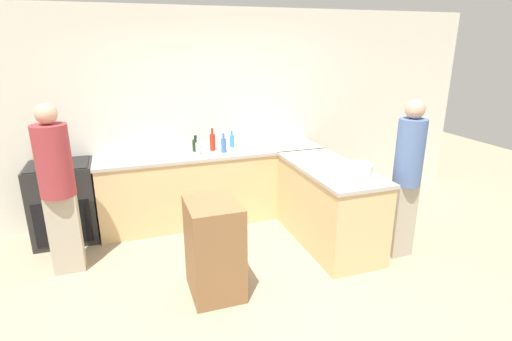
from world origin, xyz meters
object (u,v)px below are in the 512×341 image
Objects in this scene: water_bottle_blue at (224,145)px; vinegar_bottle_clear at (198,148)px; dish_soap_bottle at (232,141)px; person_by_range at (57,184)px; mixing_bowl at (357,170)px; island_table at (214,248)px; range_oven at (64,202)px; person_at_peninsula at (407,173)px; wine_bottle_dark at (196,145)px; hot_sauce_bottle at (213,142)px.

water_bottle_blue is 0.33m from vinegar_bottle_clear.
dish_soap_bottle is 2.21m from person_by_range.
island_table is at bearing -173.23° from mixing_bowl.
island_table is at bearing -48.85° from range_oven.
island_table is 1.67m from person_by_range.
person_by_range reaches higher than range_oven.
water_bottle_blue reaches higher than island_table.
person_at_peninsula reaches higher than vinegar_bottle_clear.
wine_bottle_dark is at bearing 151.85° from water_bottle_blue.
person_at_peninsula is at bearing -13.74° from person_by_range.
wine_bottle_dark is 0.50m from dish_soap_bottle.
dish_soap_bottle is at bearing 129.34° from person_at_peninsula.
dish_soap_bottle is (0.50, 0.05, 0.01)m from wine_bottle_dark.
wine_bottle_dark is 0.12× the size of person_at_peninsula.
person_by_range is (-1.35, 0.86, 0.49)m from island_table.
vinegar_bottle_clear is (-0.33, -0.01, -0.01)m from water_bottle_blue.
hot_sauce_bottle is at bearing 128.92° from mixing_bowl.
hot_sauce_bottle reaches higher than island_table.
island_table is 1.70m from mixing_bowl.
mixing_bowl is at bearing 161.16° from person_at_peninsula.
mixing_bowl is at bearing -51.08° from hot_sauce_bottle.
person_at_peninsula reaches higher than mixing_bowl.
mixing_bowl is (3.03, -1.44, 0.52)m from range_oven.
person_at_peninsula is (3.45, -0.84, 0.01)m from person_by_range.
person_by_range reaches higher than vinegar_bottle_clear.
island_table is at bearing -179.50° from person_at_peninsula.
wine_bottle_dark is at bearing 29.12° from person_by_range.
hot_sauce_bottle is (-0.28, -0.08, 0.03)m from dish_soap_bottle.
mixing_bowl is 1.51× the size of vinegar_bottle_clear.
water_bottle_blue is 0.14× the size of person_by_range.
dish_soap_bottle is at bearing 24.76° from vinegar_bottle_clear.
island_table is 3.76× the size of water_bottle_blue.
person_at_peninsula reaches higher than range_oven.
vinegar_bottle_clear reaches higher than island_table.
person_by_range reaches higher than island_table.
water_bottle_blue is 1.18× the size of vinegar_bottle_clear.
range_oven is 0.54× the size of person_by_range.
person_by_range is at bearing -83.95° from range_oven.
island_table is 1.97m from dish_soap_bottle.
person_at_peninsula is at bearing -43.60° from water_bottle_blue.
person_by_range is at bearing -150.88° from wine_bottle_dark.
island_table is 4.45× the size of wine_bottle_dark.
wine_bottle_dark is at bearing 83.94° from island_table.
mixing_bowl is 1.08× the size of hot_sauce_bottle.
mixing_bowl is 1.92m from hot_sauce_bottle.
vinegar_bottle_clear is 0.12× the size of person_at_peninsula.
vinegar_bottle_clear is 0.71× the size of hot_sauce_bottle.
dish_soap_bottle is 2.25m from person_at_peninsula.
mixing_bowl is 2.08m from wine_bottle_dark.
vinegar_bottle_clear is 2.45m from person_at_peninsula.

